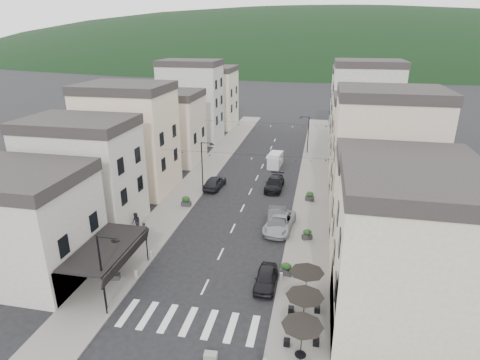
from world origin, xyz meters
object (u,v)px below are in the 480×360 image
Objects in this scene: parked_car_a at (266,278)px; parked_car_e at (215,182)px; pedestrian_a at (145,232)px; parked_car_c at (279,223)px; parked_car_b at (277,219)px; parked_car_d at (275,184)px; pedestrian_b at (136,222)px; delivery_van at (275,159)px.

parked_car_e reaches higher than parked_car_a.
parked_car_a is at bearing -43.33° from pedestrian_a.
pedestrian_a is (-12.12, -4.87, 0.24)m from parked_car_c.
parked_car_e is at bearing 129.19° from parked_car_b.
parked_car_b is at bearing -80.49° from parked_car_d.
parked_car_d is at bearing 90.85° from pedestrian_b.
delivery_van reaches higher than parked_car_c.
parked_car_a is at bearing -84.61° from parked_car_c.
pedestrian_b is at bearing -160.73° from parked_car_c.
delivery_van is 2.44× the size of pedestrian_a.
pedestrian_b reaches higher than pedestrian_a.
parked_car_b is (-0.36, 10.25, 0.17)m from parked_car_a.
parked_car_e is (-9.20, 19.13, 0.12)m from parked_car_a.
pedestrian_b reaches higher than delivery_van.
parked_car_c is at bearing 54.76° from pedestrian_b.
parked_car_b is 10.18m from parked_car_d.
pedestrian_b is at bearing -168.68° from parked_car_b.
parked_car_b is 1.18× the size of delivery_van.
parked_car_e reaches higher than parked_car_c.
parked_car_c reaches higher than parked_car_a.
delivery_van is at bearing 95.72° from parked_car_a.
parked_car_a is 0.78× the size of parked_car_d.
parked_car_a is 21.22m from parked_car_e.
parked_car_c is 13.27m from parked_car_e.
parked_car_d is 1.10× the size of parked_car_e.
parked_car_e is 2.61× the size of pedestrian_a.
delivery_van is 25.61m from pedestrian_b.
pedestrian_a reaches higher than parked_car_d.
parked_car_b reaches higher than parked_car_c.
parked_car_a is 10.26m from parked_car_b.
parked_car_d reaches higher than parked_car_a.
parked_car_a is 9.56m from parked_car_c.
pedestrian_b is at bearing 114.01° from pedestrian_a.
parked_car_e is at bearing 139.28° from parked_car_c.
parked_car_b is at bearing 140.22° from parked_car_e.
parked_car_e is at bearing 115.95° from parked_car_a.
parked_car_c is 1.20× the size of parked_car_e.
parked_car_b is 12.52m from parked_car_e.
pedestrian_b is (-13.31, -4.07, 0.26)m from parked_car_b.
delivery_van is at bearing -116.63° from parked_car_e.
parked_car_b is 13.01m from pedestrian_a.
parked_car_a is 0.85× the size of parked_car_e.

